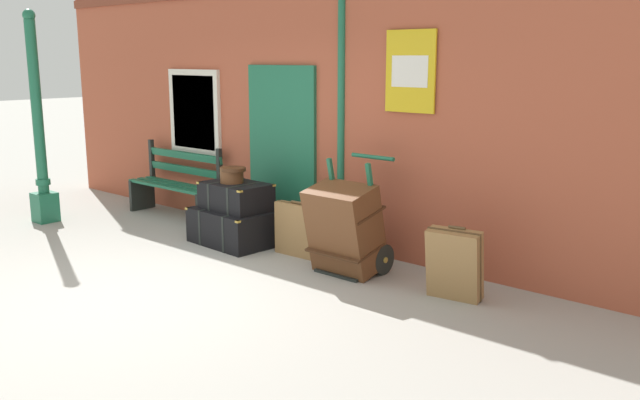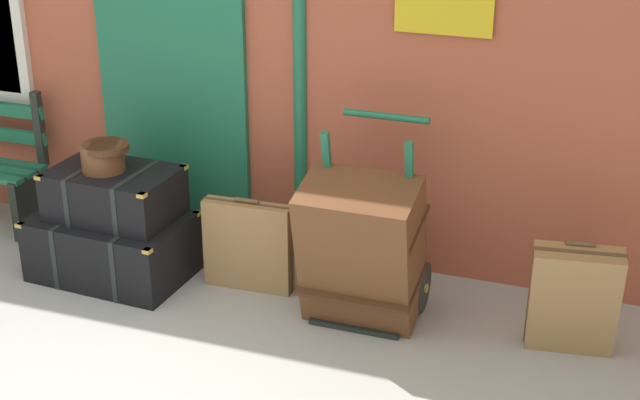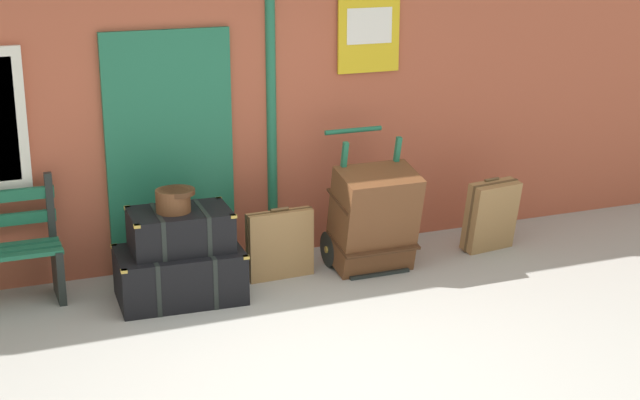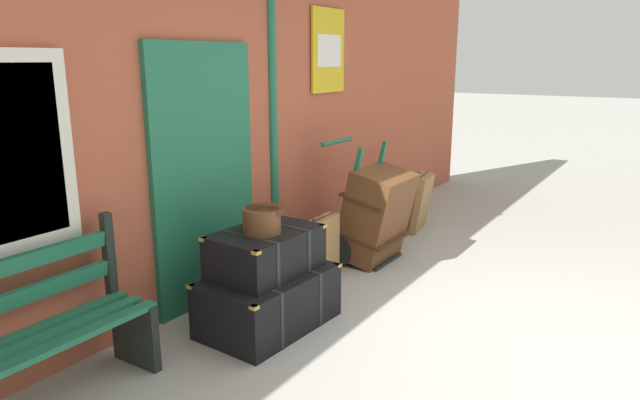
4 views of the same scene
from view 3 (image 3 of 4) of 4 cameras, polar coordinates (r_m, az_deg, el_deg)
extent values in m
plane|color=#A3A099|center=(6.71, 1.04, -10.25)|extent=(60.00, 60.00, 0.00)
cube|color=#AD5138|center=(8.55, -5.76, 6.97)|extent=(10.40, 0.30, 3.20)
cube|color=#1E6647|center=(8.37, -8.85, 2.78)|extent=(1.10, 0.05, 2.10)
cube|color=#123D2A|center=(8.35, -8.83, 2.76)|extent=(0.06, 0.02, 2.10)
cylinder|color=#1E6647|center=(8.52, -2.92, 7.00)|extent=(0.09, 0.09, 3.14)
cube|color=gold|center=(8.78, 2.91, 10.26)|extent=(0.60, 0.02, 0.84)
cube|color=white|center=(8.77, 2.95, 10.25)|extent=(0.44, 0.01, 0.32)
cube|color=black|center=(8.14, -15.22, -4.12)|extent=(0.06, 0.40, 0.45)
cube|color=black|center=(8.17, -15.67, -0.33)|extent=(0.06, 0.06, 0.56)
cube|color=black|center=(7.92, -8.28, -4.39)|extent=(1.03, 0.70, 0.42)
cube|color=black|center=(7.89, -9.89, -4.56)|extent=(0.07, 0.65, 0.43)
cube|color=black|center=(7.96, -6.69, -4.21)|extent=(0.07, 0.65, 0.43)
cube|color=#B79338|center=(7.51, -11.53, -4.15)|extent=(0.05, 0.05, 0.02)
cube|color=#B79338|center=(7.67, -4.40, -3.39)|extent=(0.05, 0.05, 0.02)
cube|color=#B79338|center=(8.07, -12.09, -2.69)|extent=(0.05, 0.05, 0.02)
cube|color=#B79338|center=(8.22, -5.45, -2.02)|extent=(0.05, 0.05, 0.02)
cube|color=silver|center=(7.65, -7.67, -5.14)|extent=(0.36, 0.01, 0.10)
cube|color=black|center=(7.84, -8.26, -1.74)|extent=(0.83, 0.58, 0.32)
cube|color=black|center=(7.81, -9.56, -1.87)|extent=(0.06, 0.55, 0.33)
cube|color=black|center=(7.87, -6.98, -1.61)|extent=(0.06, 0.55, 0.33)
cube|color=#B79338|center=(7.50, -10.78, -1.54)|extent=(0.05, 0.05, 0.02)
cube|color=#B79338|center=(7.64, -5.14, -0.97)|extent=(0.05, 0.05, 0.02)
cube|color=#B79338|center=(7.97, -11.33, -0.46)|extent=(0.05, 0.05, 0.02)
cube|color=#B79338|center=(8.10, -6.02, 0.06)|extent=(0.05, 0.05, 0.02)
cylinder|color=brown|center=(7.74, -8.69, -0.04)|extent=(0.28, 0.28, 0.18)
cylinder|color=#432715|center=(7.73, -8.48, 0.49)|extent=(0.29, 0.29, 0.04)
cube|color=black|center=(8.50, 3.21, -4.13)|extent=(0.56, 0.28, 0.03)
cube|color=#1E6647|center=(8.39, 1.14, -0.25)|extent=(0.04, 0.32, 1.18)
cube|color=#1E6647|center=(8.59, 4.21, 0.12)|extent=(0.04, 0.32, 1.18)
cylinder|color=#1E6647|center=(8.58, 1.98, 4.14)|extent=(0.54, 0.04, 0.04)
cylinder|color=black|center=(8.55, 0.54, -2.94)|extent=(0.04, 0.32, 0.32)
cylinder|color=#B79338|center=(8.55, 0.54, -2.94)|extent=(0.07, 0.06, 0.06)
cylinder|color=black|center=(8.80, 4.39, -2.40)|extent=(0.04, 0.32, 0.32)
cylinder|color=#B79338|center=(8.80, 4.39, -2.40)|extent=(0.07, 0.06, 0.06)
cube|color=brown|center=(8.36, 3.20, -1.12)|extent=(0.68, 0.62, 0.96)
cube|color=#432715|center=(8.43, 3.18, -2.37)|extent=(0.70, 0.45, 0.12)
cube|color=#432715|center=(8.31, 3.22, 0.14)|extent=(0.70, 0.45, 0.12)
cube|color=olive|center=(9.04, 10.07, -0.92)|extent=(0.53, 0.34, 0.67)
cylinder|color=brown|center=(8.96, 10.12, 1.20)|extent=(0.16, 0.05, 0.03)
cube|color=brown|center=(9.04, 10.07, -0.92)|extent=(0.52, 0.20, 0.66)
cube|color=olive|center=(8.27, -2.38, -2.65)|extent=(0.59, 0.15, 0.59)
cylinder|color=brown|center=(8.17, -2.41, -0.55)|extent=(0.16, 0.03, 0.03)
cube|color=brown|center=(8.27, -2.38, -2.65)|extent=(0.59, 0.04, 0.61)
camera|label=1|loc=(7.94, 53.24, 3.87)|focal=38.14mm
camera|label=2|loc=(5.42, 42.49, 11.65)|focal=52.60mm
camera|label=4|loc=(5.06, -38.18, 0.76)|focal=32.15mm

